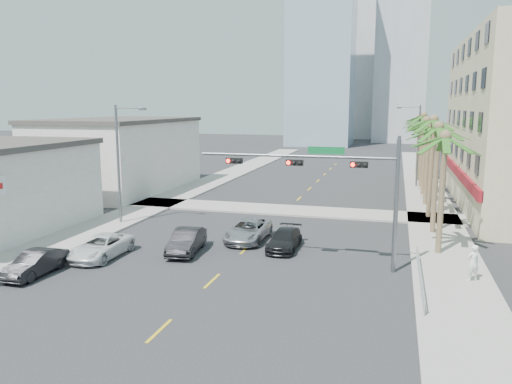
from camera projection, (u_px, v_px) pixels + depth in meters
The scene contains 26 objects.
ground at pixel (180, 311), 21.99m from camera, with size 260.00×260.00×0.00m, color #262628.
sidewalk_right at pixel (435, 224), 37.75m from camera, with size 4.00×120.00×0.15m, color gray.
sidewalk_left at pixel (149, 207), 44.14m from camera, with size 4.00×120.00×0.15m, color gray.
sidewalk_cross at pixel (286, 210), 42.84m from camera, with size 80.00×4.00×0.15m, color gray.
building_left_far at pixel (119, 156), 53.12m from camera, with size 11.00×18.00×7.20m, color beige.
tower_far_left at pixel (322, 36), 110.10m from camera, with size 14.00×14.00×48.00m, color #99B2C6.
tower_far_right at pixel (403, 16), 118.77m from camera, with size 12.00×12.00×60.00m, color #ADADB2.
tower_far_center at pixel (355, 61), 137.74m from camera, with size 16.00×16.00×42.00m, color #ADADB2.
traffic_signal_mast at pixel (336, 178), 27.12m from camera, with size 11.12×0.54×7.20m.
palm_tree_0 at pixel (445, 138), 29.06m from camera, with size 4.80×4.80×7.80m.
palm_tree_1 at pixel (439, 128), 33.94m from camera, with size 4.80×4.80×8.16m.
palm_tree_2 at pixel (434, 121), 38.81m from camera, with size 4.80×4.80×8.52m.
palm_tree_3 at pixel (429, 127), 43.86m from camera, with size 4.80×4.80×7.80m.
palm_tree_4 at pixel (426, 121), 48.73m from camera, with size 4.80×4.80×8.16m.
palm_tree_5 at pixel (424, 116), 53.60m from camera, with size 4.80×4.80×8.52m.
palm_tree_6 at pixel (421, 121), 58.66m from camera, with size 4.80×4.80×7.80m.
palm_tree_7 at pixel (420, 117), 63.53m from camera, with size 4.80×4.80×8.16m.
streetlight_left at pixel (120, 158), 37.32m from camera, with size 2.55×0.25×9.00m.
streetlight_right at pixel (417, 142), 54.23m from camera, with size 2.55×0.25×9.00m.
guardrail at pixel (420, 274), 24.82m from camera, with size 0.08×8.08×1.00m.
car_parked_mid at pixel (35, 263), 26.58m from camera, with size 1.38×3.97×1.31m, color black.
car_parked_far at pixel (101, 247), 29.67m from camera, with size 2.20×4.78×1.33m, color white.
car_lane_left at pixel (187, 241), 30.68m from camera, with size 1.53×4.39×1.45m, color black.
car_lane_center at pixel (248, 230), 33.39m from camera, with size 2.33×5.05×1.40m, color #B0AFB4.
car_lane_right at pixel (284, 240), 31.42m from camera, with size 1.73×4.26×1.24m, color black.
pedestrian at pixel (473, 263), 25.25m from camera, with size 0.69×0.45×1.89m, color white.
Camera 1 is at (8.84, -19.07, 8.97)m, focal length 35.00 mm.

